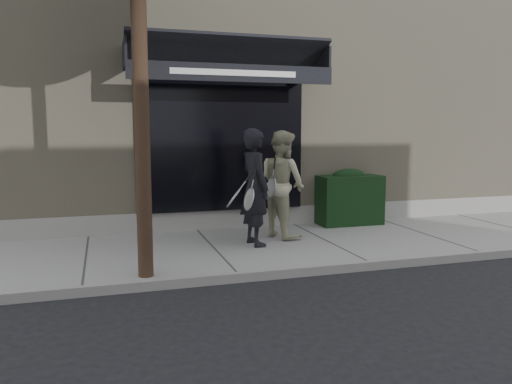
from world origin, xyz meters
name	(u,v)px	position (x,y,z in m)	size (l,w,h in m)	color
ground	(325,246)	(0.00, 0.00, 0.00)	(80.00, 80.00, 0.00)	black
sidewalk	(325,243)	(0.00, 0.00, 0.06)	(20.00, 3.00, 0.12)	gray
curb	(369,265)	(0.00, -1.55, 0.07)	(20.00, 0.10, 0.14)	gray
building_facade	(247,103)	(-0.01, 4.96, 2.74)	(14.30, 8.04, 5.64)	tan
hedge	(348,198)	(1.10, 1.25, 0.66)	(1.30, 0.70, 1.14)	black
pedestrian_front	(255,187)	(-1.29, 0.01, 1.10)	(0.88, 0.91, 1.95)	black
pedestrian_back	(282,184)	(-0.63, 0.48, 1.08)	(1.00, 1.12, 1.92)	#B6B491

